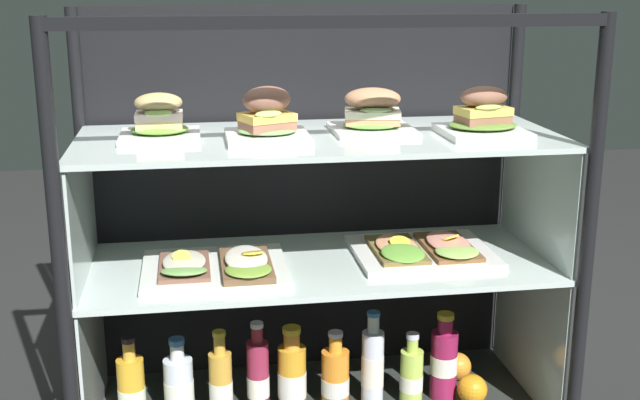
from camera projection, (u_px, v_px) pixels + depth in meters
name	position (u px, v px, depth m)	size (l,w,h in m)	color
case_frame	(311.00, 196.00, 2.11)	(1.18, 0.50, 1.03)	black
riser_lower_tier	(320.00, 337.00, 2.06)	(1.12, 0.44, 0.38)	silver
shelf_lower_glass	(320.00, 264.00, 2.01)	(1.13, 0.45, 0.01)	silver
riser_upper_tier	(320.00, 203.00, 1.96)	(1.12, 0.44, 0.30)	silver
shelf_upper_glass	(320.00, 139.00, 1.92)	(1.13, 0.45, 0.01)	silver
plated_roll_sandwich_far_left	(159.00, 122.00, 1.87)	(0.18, 0.18, 0.11)	white
plated_roll_sandwich_left_of_center	(267.00, 120.00, 1.85)	(0.19, 0.19, 0.12)	white
plated_roll_sandwich_near_right_corner	(372.00, 115.00, 1.95)	(0.19, 0.19, 0.11)	white
plated_roll_sandwich_mid_right	(483.00, 118.00, 1.91)	(0.19, 0.19, 0.12)	white
open_sandwich_tray_mid_left	(218.00, 266.00, 1.91)	(0.34, 0.31, 0.06)	white
open_sandwich_tray_right_of_center	(424.00, 250.00, 2.03)	(0.34, 0.29, 0.06)	white
juice_bottle_tucked_behind	(132.00, 392.00, 1.98)	(0.07, 0.07, 0.24)	gold
juice_bottle_back_left	(179.00, 388.00, 2.01)	(0.07, 0.07, 0.22)	white
juice_bottle_front_right_end	(221.00, 385.00, 2.01)	(0.06, 0.06, 0.24)	gold
juice_bottle_near_post	(258.00, 375.00, 2.06)	(0.06, 0.06, 0.24)	maroon
juice_bottle_front_second	(292.00, 375.00, 2.08)	(0.07, 0.07, 0.22)	gold
juice_bottle_front_middle	(335.00, 378.00, 2.08)	(0.07, 0.07, 0.20)	orange
juice_bottle_back_right	(373.00, 366.00, 2.08)	(0.06, 0.06, 0.25)	silver
juice_bottle_front_fourth	(411.00, 376.00, 2.10)	(0.06, 0.06, 0.19)	#BCDA55
juice_bottle_front_left_end	(444.00, 362.00, 2.12)	(0.07, 0.07, 0.23)	#921C47
orange_fruit_beside_bottles	(458.00, 366.00, 2.23)	(0.07, 0.07, 0.07)	orange
orange_fruit_near_left_post	(472.00, 389.00, 2.10)	(0.08, 0.08, 0.08)	orange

